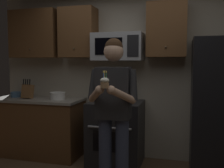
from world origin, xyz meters
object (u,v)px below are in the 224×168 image
knife_block (28,91)px  bowl_small_colored (16,94)px  oven_range (116,133)px  bowl_large_white (57,96)px  person (113,107)px  microwave (118,47)px  cupcake (105,82)px

knife_block → bowl_small_colored: (-0.28, 0.10, -0.07)m
knife_block → oven_range: bearing=1.2°
bowl_large_white → bowl_small_colored: 0.80m
bowl_small_colored → person: (1.92, -0.91, 0.03)m
microwave → person: 1.22m
knife_block → person: size_ratio=0.18×
bowl_large_white → cupcake: cupcake is taller
bowl_small_colored → cupcake: size_ratio=1.05×
oven_range → bowl_large_white: size_ratio=3.87×
knife_block → bowl_large_white: bearing=2.1°
oven_range → person: size_ratio=0.53×
person → cupcake: 0.44m
microwave → cupcake: size_ratio=4.26×
microwave → bowl_small_colored: 1.89m
microwave → bowl_large_white: bearing=-172.1°
oven_range → bowl_large_white: 1.07m
knife_block → person: (1.64, -0.81, -0.04)m
oven_range → bowl_small_colored: 1.81m
bowl_small_colored → person: size_ratio=0.10×
person → cupcake: (0.00, -0.33, 0.30)m
bowl_large_white → person: 1.40m
bowl_large_white → cupcake: (1.12, -1.16, 0.31)m
oven_range → knife_block: knife_block is taller
oven_range → microwave: (0.00, 0.12, 1.26)m
bowl_large_white → person: size_ratio=0.14×
bowl_small_colored → oven_range: bearing=-2.3°
microwave → knife_block: 1.61m
knife_block → bowl_small_colored: 0.31m
cupcake → bowl_large_white: bearing=134.1°
bowl_small_colored → knife_block: bearing=-19.3°
microwave → knife_block: microwave is taller
bowl_large_white → cupcake: bearing=-45.9°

